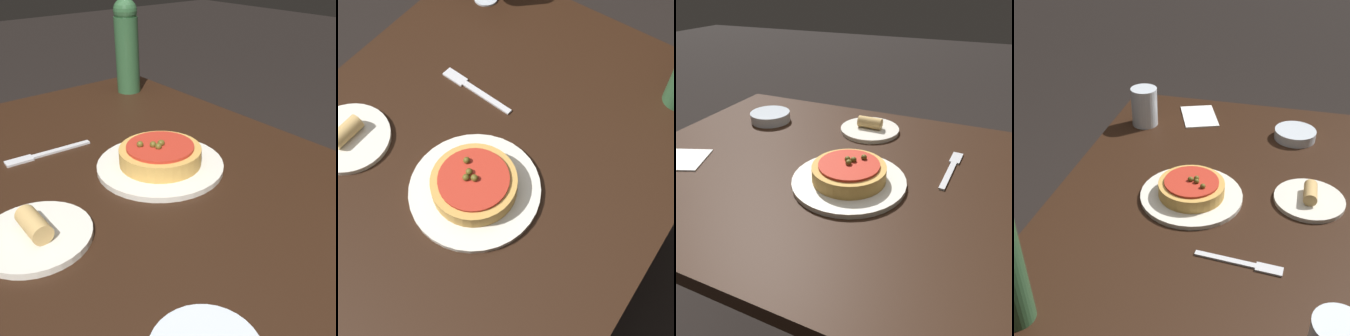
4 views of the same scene
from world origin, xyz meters
TOP-DOWN VIEW (x-y plane):
  - dining_table at (0.00, 0.00)m, footprint 1.23×0.84m
  - dinner_plate at (-0.00, -0.06)m, footprint 0.27×0.27m
  - pizza at (-0.00, -0.06)m, footprint 0.17×0.17m
  - wine_bottle at (0.46, -0.29)m, footprint 0.07×0.07m
  - fork at (0.21, 0.11)m, footprint 0.03×0.20m
  - side_plate at (-0.06, 0.25)m, footprint 0.18×0.18m

SIDE VIEW (x-z plane):
  - dining_table at x=0.00m, z-range 0.28..1.05m
  - fork at x=0.21m, z-range 0.77..0.77m
  - dinner_plate at x=0.00m, z-range 0.77..0.78m
  - side_plate at x=-0.06m, z-range 0.75..0.80m
  - pizza at x=0.00m, z-range 0.77..0.83m
  - wine_bottle at x=0.46m, z-range 0.75..1.09m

